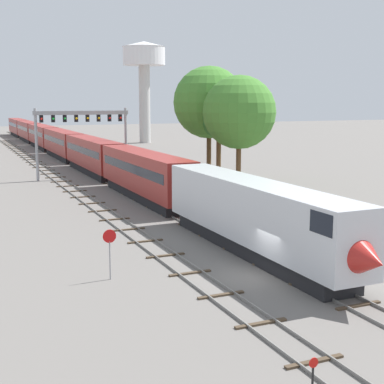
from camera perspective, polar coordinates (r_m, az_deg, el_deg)
The scene contains 11 objects.
ground_plane at distance 32.21m, azimuth 7.03°, elevation -8.62°, with size 400.00×400.00×0.00m, color slate.
track_main at distance 88.64m, azimuth -11.95°, elevation 2.83°, with size 2.60×200.00×0.16m.
track_near at distance 68.12m, azimuth -13.02°, elevation 0.85°, with size 2.60×160.00×0.16m.
passenger_train at distance 98.98m, azimuth -13.29°, elevation 4.93°, with size 3.04×153.98×4.80m.
signal_gantry at distance 72.05m, azimuth -11.26°, elevation 6.64°, with size 12.10×0.49×8.99m.
water_tower at distance 132.16m, azimuth -4.97°, elevation 13.11°, with size 9.95×9.95×23.40m.
switch_stand at distance 20.10m, azimuth 12.33°, elevation -18.75°, with size 0.36×0.24×1.46m.
stop_sign at distance 31.23m, azimuth -8.49°, elevation -5.65°, with size 0.76×0.08×2.88m.
trackside_tree_left at distance 65.08m, azimuth 2.80°, elevation 8.47°, with size 6.50×6.50×12.16m.
trackside_tree_mid at distance 61.33m, azimuth 4.89°, elevation 8.18°, with size 8.07×8.07×12.70m.
trackside_tree_right at distance 66.38m, azimuth 1.78°, elevation 9.21°, with size 8.54×8.54×13.98m.
Camera 1 is at (-15.75, -26.28, 9.94)m, focal length 51.70 mm.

